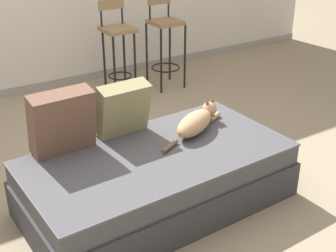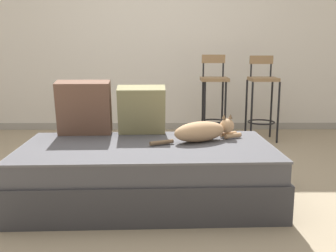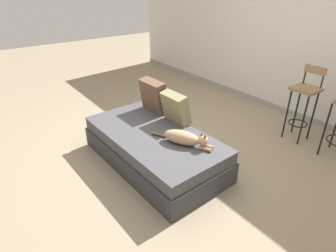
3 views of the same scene
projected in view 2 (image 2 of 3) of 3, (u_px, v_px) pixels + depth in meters
name	position (u px, v px, depth m)	size (l,w,h in m)	color
ground_plane	(150.00, 182.00, 3.27)	(16.00, 16.00, 0.00)	gray
wall_back_panel	(155.00, 33.00, 5.22)	(8.00, 0.10, 2.60)	silver
wall_baseboard_trim	(156.00, 126.00, 5.41)	(8.00, 0.02, 0.09)	gray
couch	(147.00, 173.00, 2.83)	(1.85, 1.01, 0.42)	#353539
throw_pillow_corner	(84.00, 108.00, 3.10)	(0.42, 0.22, 0.43)	brown
throw_pillow_middle	(142.00, 110.00, 3.12)	(0.38, 0.23, 0.40)	#847F56
cat	(203.00, 131.00, 2.91)	(0.70, 0.37, 0.19)	tan
bar_stool_near_window	(214.00, 90.00, 4.68)	(0.32, 0.32, 1.02)	black
bar_stool_by_doorway	(262.00, 93.00, 4.69)	(0.33, 0.33, 1.01)	black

